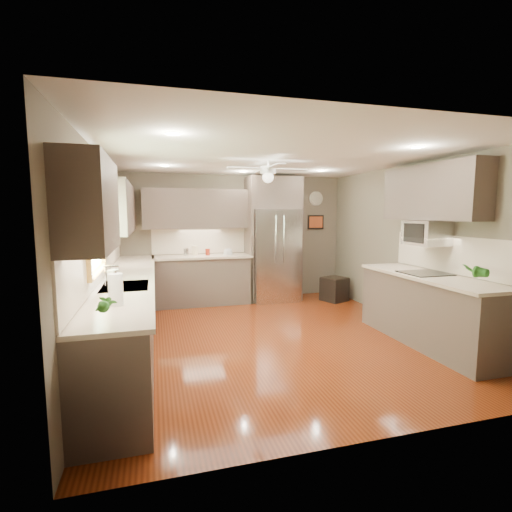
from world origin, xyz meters
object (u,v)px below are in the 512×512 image
refrigerator (274,241)px  microwave (426,233)px  bowl (228,254)px  stool (334,289)px  canister_d (208,252)px  potted_plant_left (106,304)px  potted_plant_right (474,271)px  canister_c (195,251)px  canister_b (186,252)px  paper_towel (116,290)px  soap_bottle (113,273)px

refrigerator → microwave: 3.03m
bowl → stool: bowl is taller
canister_d → microwave: size_ratio=0.24×
potted_plant_left → bowl: bearing=67.0°
potted_plant_right → microwave: size_ratio=0.56×
canister_c → canister_d: canister_c is taller
microwave → canister_c: bearing=135.7°
potted_plant_right → stool: bearing=91.2°
canister_d → refrigerator: refrigerator is taller
bowl → canister_d: bearing=176.6°
canister_b → canister_c: canister_c is taller
potted_plant_right → bowl: 4.24m
canister_d → potted_plant_right: (2.53, -3.69, 0.10)m
canister_b → stool: canister_b is taller
potted_plant_right → stool: size_ratio=0.56×
potted_plant_left → microwave: (3.99, 1.38, 0.40)m
microwave → bowl: bearing=129.5°
microwave → potted_plant_left: bearing=-160.9°
bowl → potted_plant_right: bearing=-59.9°
potted_plant_right → microwave: bearing=83.0°
canister_b → stool: 3.00m
refrigerator → paper_towel: refrigerator is taller
paper_towel → canister_c: bearing=73.5°
microwave → paper_towel: size_ratio=1.75×
soap_bottle → microwave: size_ratio=0.38×
potted_plant_right → stool: (-0.07, 3.22, -0.86)m
paper_towel → canister_d: bearing=69.9°
refrigerator → microwave: bearing=-63.9°
potted_plant_right → microwave: microwave is taller
soap_bottle → bowl: bearing=52.4°
canister_c → paper_towel: (-1.09, -3.67, 0.05)m
canister_b → microwave: 4.14m
canister_c → soap_bottle: 2.78m
bowl → microwave: 3.57m
canister_b → stool: size_ratio=0.27×
microwave → soap_bottle: bearing=175.6°
canister_d → bowl: 0.40m
soap_bottle → potted_plant_right: size_ratio=0.68×
canister_c → bowl: canister_c is taller
microwave → paper_towel: microwave is taller
soap_bottle → bowl: size_ratio=1.09×
canister_b → paper_towel: size_ratio=0.47×
canister_d → stool: size_ratio=0.24×
bowl → refrigerator: size_ratio=0.08×
canister_c → bowl: size_ratio=0.97×
paper_towel → soap_bottle: bearing=96.8°
soap_bottle → microwave: microwave is taller
soap_bottle → potted_plant_right: 4.18m
canister_d → bowl: size_ratio=0.67×
refrigerator → microwave: size_ratio=4.45×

